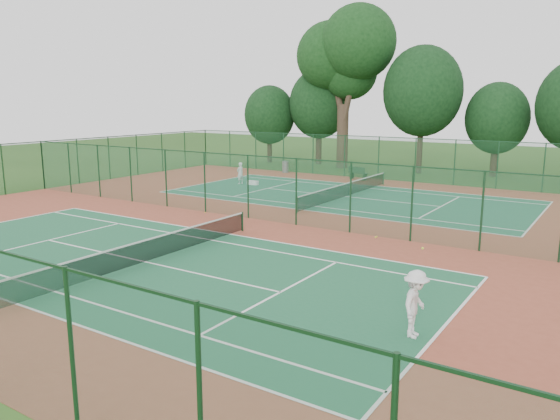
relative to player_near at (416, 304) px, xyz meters
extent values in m
plane|color=#2E551A|center=(-11.38, 9.96, -0.96)|extent=(120.00, 120.00, 0.00)
cube|color=brown|center=(-11.38, 9.96, -0.96)|extent=(40.00, 36.00, 0.01)
cube|color=#1D5C3A|center=(-11.38, 0.96, -0.95)|extent=(23.77, 10.97, 0.01)
cube|color=#1E5F42|center=(-11.38, 18.96, -0.95)|extent=(23.77, 10.97, 0.01)
cube|color=#184929|center=(-11.38, 27.96, 0.79)|extent=(40.00, 0.02, 3.50)
cube|color=#163D23|center=(-11.38, 27.96, 2.50)|extent=(40.00, 0.05, 0.05)
cube|color=#194C2E|center=(-31.38, 9.96, 0.79)|extent=(0.02, 36.00, 3.50)
cube|color=#14371B|center=(-31.38, 9.96, 2.50)|extent=(0.05, 36.00, 0.05)
cube|color=#1B5331|center=(-11.38, 9.96, 0.79)|extent=(40.00, 0.02, 3.50)
cube|color=#13351C|center=(-11.38, 9.96, 2.50)|extent=(40.00, 0.05, 0.05)
cylinder|color=#12331B|center=(-11.38, 7.36, -0.48)|extent=(0.10, 0.10, 0.97)
cube|color=black|center=(-11.38, 0.96, -0.48)|extent=(0.02, 12.80, 0.85)
cube|color=silver|center=(-11.38, 0.96, -0.04)|extent=(0.04, 12.80, 0.06)
cylinder|color=#163D20|center=(-11.38, 12.56, -0.48)|extent=(0.10, 0.10, 0.97)
cylinder|color=#163D20|center=(-11.38, 25.36, -0.48)|extent=(0.10, 0.10, 0.97)
cube|color=black|center=(-11.38, 18.96, -0.48)|extent=(0.02, 12.80, 0.85)
cube|color=white|center=(-11.38, 18.96, -0.04)|extent=(0.04, 12.80, 0.06)
imported|color=silver|center=(0.00, 0.00, 0.00)|extent=(0.76, 1.25, 1.89)
imported|color=silver|center=(-20.79, 19.63, -0.11)|extent=(0.50, 0.67, 1.67)
cylinder|color=slate|center=(-21.52, 27.29, -0.44)|extent=(0.71, 0.71, 1.03)
cube|color=#12331A|center=(-14.85, 27.05, -0.70)|extent=(0.20, 0.46, 0.51)
cube|color=#12331A|center=(-13.53, 26.71, -0.70)|extent=(0.20, 0.46, 0.51)
cube|color=#12331A|center=(-14.19, 26.88, -0.42)|extent=(1.77, 0.89, 0.06)
cube|color=#12331A|center=(-14.25, 26.66, -0.16)|extent=(1.66, 0.48, 0.51)
cube|color=white|center=(-19.73, 19.81, -0.79)|extent=(0.87, 0.38, 0.32)
sphere|color=#CDD631|center=(-5.25, 9.74, -0.92)|extent=(0.08, 0.08, 0.08)
sphere|color=#D0ED37|center=(-5.26, 9.61, -0.92)|extent=(0.07, 0.07, 0.07)
sphere|color=yellow|center=(-15.80, 9.67, -0.92)|extent=(0.07, 0.07, 0.07)
cylinder|color=#38291E|center=(-18.91, 33.31, 2.04)|extent=(1.10, 1.10, 6.01)
cylinder|color=#38291E|center=(-19.81, 33.61, 6.55)|extent=(2.04, 0.60, 5.97)
cylinder|color=#38291E|center=(-18.01, 33.11, 6.85)|extent=(1.90, 0.56, 6.48)
sphere|color=black|center=(-20.51, 33.61, 9.55)|extent=(6.41, 6.41, 6.41)
sphere|color=black|center=(-17.41, 33.11, 10.55)|extent=(6.81, 6.81, 6.81)
sphere|color=black|center=(-18.71, 34.11, 8.05)|extent=(5.21, 5.21, 5.21)
camera|label=1|loc=(4.52, -13.71, 5.42)|focal=35.00mm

